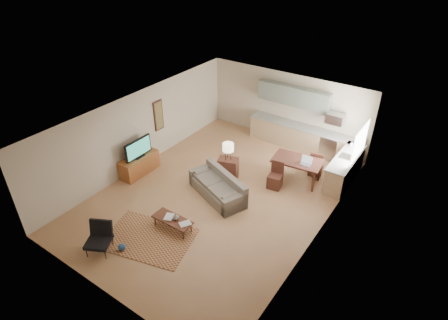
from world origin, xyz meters
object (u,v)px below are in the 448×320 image
Objects in this scene: coffee_table at (173,224)px; dining_table at (296,170)px; sofa at (217,186)px; tv_credenza at (139,164)px; armchair at (98,240)px; console_table at (228,169)px.

coffee_table is 0.75× the size of dining_table.
coffee_table is 4.48m from dining_table.
dining_table is (1.64, 2.17, 0.02)m from sofa.
dining_table is (1.79, 4.10, 0.22)m from coffee_table.
tv_credenza is (-2.80, 1.49, 0.15)m from coffee_table.
coffee_table is (-0.15, -1.93, -0.20)m from sofa.
coffee_table is 3.18m from tv_credenza.
dining_table is (4.59, 2.61, 0.07)m from tv_credenza.
armchair is 1.06× the size of console_table.
armchair is at bearing -120.40° from coffee_table.
dining_table is (2.79, 5.82, 0.00)m from armchair.
sofa is at bearing -93.71° from console_table.
sofa is at bearing 85.42° from coffee_table.
console_table is 2.25m from dining_table.
sofa is 1.94m from coffee_table.
sofa reaches higher than coffee_table.
armchair is 3.68m from tv_credenza.
sofa is 1.53× the size of tv_credenza.
dining_table reaches higher than armchair.
armchair reaches higher than sofa.
console_table is at bearing 51.58° from armchair.
armchair is 6.45m from dining_table.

